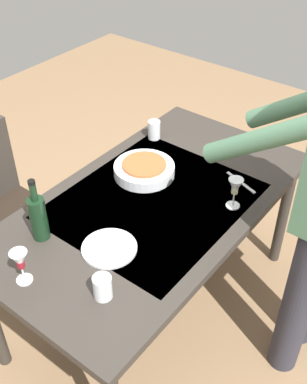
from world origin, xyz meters
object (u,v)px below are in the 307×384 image
at_px(wine_glass_left, 235,188).
at_px(wine_bottle, 38,217).
at_px(dining_table, 154,213).
at_px(water_cup_near_right, 103,287).
at_px(serving_bowl_pasta, 144,169).
at_px(water_cup_near_left, 154,130).
at_px(wine_glass_right, 20,261).
at_px(dinner_plate_near, 109,248).

bearing_deg(wine_glass_left, wine_bottle, -38.81).
distance_m(dining_table, wine_glass_left, 0.41).
height_order(water_cup_near_right, serving_bowl_pasta, water_cup_near_right).
bearing_deg(water_cup_near_left, wine_glass_left, 69.30).
bearing_deg(water_cup_near_left, serving_bowl_pasta, 29.55).
height_order(dining_table, water_cup_near_left, water_cup_near_left).
xyz_separation_m(dining_table, serving_bowl_pasta, (-0.13, -0.16, 0.11)).
xyz_separation_m(dining_table, wine_bottle, (0.48, -0.23, 0.18)).
xyz_separation_m(water_cup_near_right, serving_bowl_pasta, (-0.69, -0.35, -0.02)).
distance_m(water_cup_near_left, water_cup_near_right, 1.12).
bearing_deg(wine_glass_right, water_cup_near_right, 114.01).
distance_m(water_cup_near_right, serving_bowl_pasta, 0.77).
bearing_deg(dinner_plate_near, water_cup_near_right, 36.61).
xyz_separation_m(wine_glass_right, serving_bowl_pasta, (-0.82, -0.06, -0.07)).
xyz_separation_m(water_cup_near_left, dinner_plate_near, (0.79, 0.38, -0.05)).
distance_m(dining_table, wine_bottle, 0.56).
xyz_separation_m(wine_glass_left, dinner_plate_near, (0.55, -0.26, -0.10)).
relative_size(serving_bowl_pasta, dinner_plate_near, 1.30).
height_order(wine_glass_left, dinner_plate_near, wine_glass_left).
bearing_deg(dining_table, water_cup_near_right, 19.24).
relative_size(wine_glass_left, water_cup_near_right, 1.55).
height_order(water_cup_near_left, serving_bowl_pasta, water_cup_near_left).
bearing_deg(dinner_plate_near, water_cup_near_left, -154.42).
distance_m(wine_glass_right, water_cup_near_right, 0.32).
distance_m(water_cup_near_left, dinner_plate_near, 0.88).
distance_m(water_cup_near_right, dinner_plate_near, 0.25).
height_order(water_cup_near_left, water_cup_near_right, water_cup_near_left).
bearing_deg(water_cup_near_left, dining_table, 37.38).
bearing_deg(water_cup_near_right, water_cup_near_left, -152.05).
xyz_separation_m(water_cup_near_right, dinner_plate_near, (-0.19, -0.14, -0.04)).
distance_m(dining_table, serving_bowl_pasta, 0.23).
height_order(dining_table, water_cup_near_right, water_cup_near_right).
height_order(wine_glass_right, serving_bowl_pasta, wine_glass_right).
relative_size(wine_glass_right, serving_bowl_pasta, 0.50).
relative_size(wine_glass_left, serving_bowl_pasta, 0.50).
height_order(wine_bottle, dinner_plate_near, wine_bottle).
distance_m(wine_glass_left, serving_bowl_pasta, 0.48).
xyz_separation_m(wine_glass_left, serving_bowl_pasta, (0.06, -0.47, -0.07)).
bearing_deg(wine_glass_right, serving_bowl_pasta, -175.53).
relative_size(dining_table, dinner_plate_near, 6.99).
xyz_separation_m(dining_table, water_cup_near_right, (0.55, 0.19, 0.12)).
bearing_deg(dinner_plate_near, wine_glass_left, 154.62).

